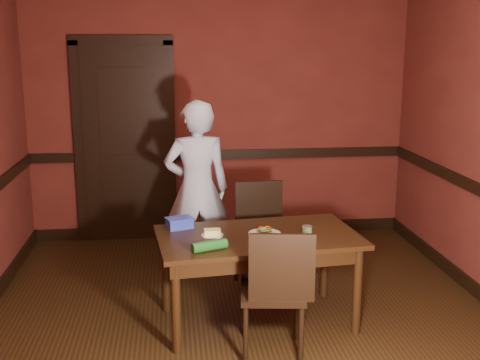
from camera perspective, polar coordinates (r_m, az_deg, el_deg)
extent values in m
cube|color=black|center=(4.63, 0.51, -13.75)|extent=(4.00, 4.50, 0.01)
cube|color=#5D221C|center=(6.42, -1.94, 6.40)|extent=(4.00, 0.02, 2.70)
cube|color=#5D221C|center=(2.06, 8.33, -7.99)|extent=(4.00, 0.02, 2.70)
cube|color=black|center=(6.47, -1.90, 2.42)|extent=(4.00, 0.03, 0.10)
cube|color=black|center=(6.68, -1.85, -4.69)|extent=(4.00, 0.03, 0.12)
cube|color=black|center=(6.42, -10.83, 3.25)|extent=(0.85, 0.04, 2.05)
cube|color=black|center=(6.50, -15.00, 3.15)|extent=(0.10, 0.06, 2.15)
cube|color=black|center=(6.42, -6.58, 3.40)|extent=(0.10, 0.06, 2.15)
cube|color=black|center=(6.36, -11.23, 12.87)|extent=(1.05, 0.06, 0.10)
cube|color=black|center=(4.58, 1.70, -9.32)|extent=(1.56, 0.98, 0.69)
imported|color=silver|center=(5.38, -4.10, -0.88)|extent=(0.61, 0.43, 1.60)
cylinder|color=silver|center=(4.45, 2.35, -5.18)|extent=(0.24, 0.24, 0.01)
cube|color=#9E774C|center=(4.45, 2.35, -5.00)|extent=(0.11, 0.10, 0.02)
ellipsoid|color=#408330|center=(4.44, 2.35, -4.74)|extent=(0.10, 0.09, 0.02)
cylinder|color=red|center=(4.44, 2.03, -4.51)|extent=(0.04, 0.04, 0.01)
cylinder|color=red|center=(4.43, 2.73, -4.57)|extent=(0.04, 0.04, 0.01)
cylinder|color=#94C167|center=(4.41, 2.04, -4.67)|extent=(0.03, 0.03, 0.01)
cylinder|color=#94C167|center=(4.46, 2.61, -4.46)|extent=(0.03, 0.03, 0.01)
cylinder|color=#94C167|center=(4.44, 2.36, -4.56)|extent=(0.03, 0.03, 0.01)
cylinder|color=#55803D|center=(4.41, 6.37, -4.97)|extent=(0.07, 0.07, 0.08)
cylinder|color=beige|center=(4.40, 6.38, -4.42)|extent=(0.07, 0.07, 0.01)
cylinder|color=silver|center=(4.44, -2.64, -5.26)|extent=(0.16, 0.16, 0.01)
cube|color=#EDDE7A|center=(4.43, -2.64, -4.95)|extent=(0.12, 0.08, 0.04)
cube|color=#2C3EB0|center=(4.62, -5.76, -4.14)|extent=(0.22, 0.18, 0.07)
cube|color=#2C3EB0|center=(4.61, -5.77, -3.64)|extent=(0.23, 0.19, 0.01)
cylinder|color=#174C18|center=(4.12, -2.92, -6.25)|extent=(0.26, 0.16, 0.07)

